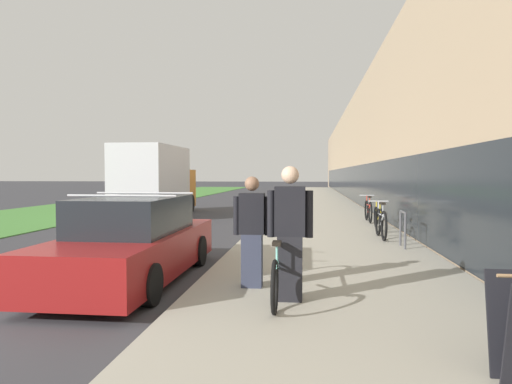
{
  "coord_description": "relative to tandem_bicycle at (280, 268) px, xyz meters",
  "views": [
    {
      "loc": [
        5.05,
        -4.28,
        1.84
      ],
      "look_at": [
        2.96,
        13.6,
        1.14
      ],
      "focal_mm": 32.0,
      "sensor_mm": 36.0,
      "label": 1
    }
  ],
  "objects": [
    {
      "name": "cruiser_bike_nearest",
      "position": [
        2.3,
        5.9,
        0.04
      ],
      "size": [
        0.52,
        1.79,
        0.98
      ],
      "color": "black",
      "rests_on": "sidewalk_slab"
    },
    {
      "name": "parked_sedan_curbside",
      "position": [
        -2.58,
        1.05,
        0.15
      ],
      "size": [
        1.81,
        4.72,
        1.51
      ],
      "color": "maroon",
      "rests_on": "ground"
    },
    {
      "name": "moving_truck",
      "position": [
        -6.34,
        13.07,
        1.03
      ],
      "size": [
        2.22,
        6.05,
        3.05
      ],
      "color": "orange",
      "rests_on": "ground"
    },
    {
      "name": "person_rider",
      "position": [
        0.16,
        -0.35,
        0.55
      ],
      "size": [
        0.61,
        0.24,
        1.81
      ],
      "color": "black",
      "rests_on": "sidewalk_slab"
    },
    {
      "name": "cruiser_bike_farthest",
      "position": [
        2.52,
        10.17,
        0.03
      ],
      "size": [
        0.52,
        1.8,
        0.94
      ],
      "color": "black",
      "rests_on": "sidewalk_slab"
    },
    {
      "name": "cruiser_bike_middle",
      "position": [
        2.54,
        7.93,
        0.0
      ],
      "size": [
        0.52,
        1.71,
        0.86
      ],
      "color": "black",
      "rests_on": "sidewalk_slab"
    },
    {
      "name": "sidewalk_slab",
      "position": [
        0.88,
        18.83,
        -0.43
      ],
      "size": [
        4.48,
        70.0,
        0.14
      ],
      "color": "#A39E8E",
      "rests_on": "ground"
    },
    {
      "name": "lawn_strip",
      "position": [
        -11.69,
        22.83,
        -0.49
      ],
      "size": [
        6.75,
        70.0,
        0.03
      ],
      "color": "#478438",
      "rests_on": "ground"
    },
    {
      "name": "tandem_bicycle",
      "position": [
        0.0,
        0.0,
        0.0
      ],
      "size": [
        0.52,
        2.7,
        0.84
      ],
      "color": "black",
      "rests_on": "sidewalk_slab"
    },
    {
      "name": "person_bystander",
      "position": [
        -0.44,
        0.31,
        0.47
      ],
      "size": [
        0.57,
        0.22,
        1.67
      ],
      "color": "#33384C",
      "rests_on": "sidewalk_slab"
    },
    {
      "name": "bike_rack_hoop",
      "position": [
        2.58,
        4.42,
        0.15
      ],
      "size": [
        0.05,
        0.6,
        0.84
      ],
      "color": "#4C4C51",
      "rests_on": "sidewalk_slab"
    },
    {
      "name": "storefront_facade",
      "position": [
        8.15,
        26.83,
        2.92
      ],
      "size": [
        10.01,
        70.0,
        6.86
      ],
      "color": "tan",
      "rests_on": "ground"
    }
  ]
}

